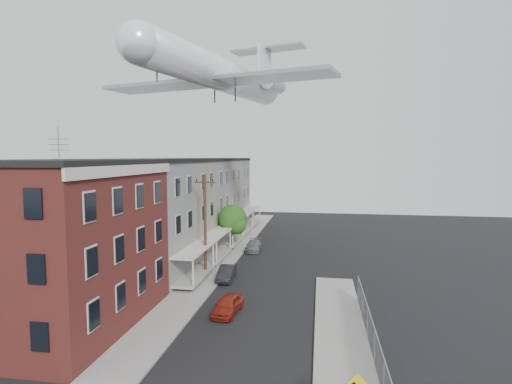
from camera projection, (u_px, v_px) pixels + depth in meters
sidewalk_left at (223, 259)px, 40.77m from camera, size 3.00×62.00×0.12m
sidewalk_right at (343, 352)px, 21.32m from camera, size 3.00×26.00×0.12m
curb_left at (237, 259)px, 40.54m from camera, size 0.15×62.00×0.14m
curb_right at (315, 350)px, 21.55m from camera, size 0.15×26.00×0.14m
corner_building at (54, 243)px, 24.63m from camera, size 10.31×12.30×12.15m
row_house_a at (128, 220)px, 33.97m from camera, size 11.98×7.00×10.30m
row_house_b at (160, 209)px, 40.86m from camera, size 11.98×7.00×10.30m
row_house_c at (183, 202)px, 47.74m from camera, size 11.98×7.00×10.30m
row_house_d at (201, 196)px, 54.63m from camera, size 11.98×7.00×10.30m
row_house_e at (214, 192)px, 61.51m from camera, size 11.98×7.00×10.30m
chainlink_fence at (375, 346)px, 20.02m from camera, size 0.06×18.06×1.90m
utility_pole at (205, 224)px, 34.48m from camera, size 1.80×0.26×9.00m
street_tree at (234, 220)px, 44.29m from camera, size 3.22×3.20×5.20m
car_near at (228, 305)px, 26.68m from camera, size 1.79×3.65×1.20m
car_mid at (226, 273)px, 33.97m from camera, size 1.42×3.64×1.18m
car_far at (254, 246)px, 44.59m from camera, size 1.77×3.94×1.12m
airplane at (223, 75)px, 39.61m from camera, size 23.85×27.28×7.86m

